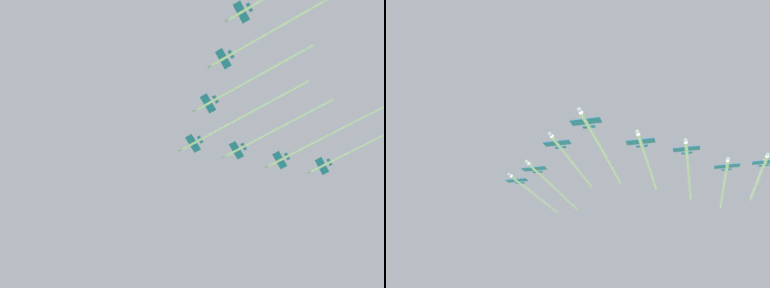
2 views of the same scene
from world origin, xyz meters
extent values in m
cylinder|color=white|center=(-10.88, 15.48, 209.96)|extent=(8.56, 7.66, 1.25)
cone|color=#9EA3AD|center=(-6.15, 19.58, 209.96)|extent=(2.50, 2.39, 1.19)
cube|color=blue|center=(-11.31, 15.11, 209.91)|extent=(8.72, 9.26, 0.20)
cube|color=blue|center=(-14.27, 12.54, 209.96)|extent=(3.74, 3.97, 0.20)
cube|color=white|center=(-14.20, 12.60, 210.99)|extent=(1.49, 1.33, 2.05)
cylinder|color=white|center=(-35.87, -6.20, 209.96)|extent=(42.82, 37.31, 0.88)
cylinder|color=white|center=(-32.19, 15.55, 208.67)|extent=(8.56, 7.66, 1.25)
cone|color=#9EA3AD|center=(-27.46, 19.65, 208.67)|extent=(2.50, 2.39, 1.19)
cube|color=blue|center=(-32.62, 15.18, 208.61)|extent=(8.72, 9.26, 0.20)
cube|color=blue|center=(-35.58, 12.61, 208.67)|extent=(3.74, 3.97, 0.20)
cube|color=white|center=(-35.51, 12.67, 209.69)|extent=(1.49, 1.33, 2.05)
cylinder|color=white|center=(-54.33, -3.65, 208.67)|extent=(37.12, 32.36, 0.88)
cylinder|color=white|center=(-13.82, -5.63, 211.26)|extent=(8.56, 7.66, 1.25)
cone|color=#9EA3AD|center=(-9.09, -1.52, 211.26)|extent=(2.50, 2.39, 1.19)
cube|color=blue|center=(-14.25, -6.00, 211.20)|extent=(8.72, 9.26, 0.20)
cube|color=blue|center=(-17.21, -8.56, 211.26)|extent=(3.74, 3.97, 0.20)
cube|color=white|center=(-17.14, -8.50, 212.28)|extent=(1.49, 1.33, 2.05)
cylinder|color=white|center=(-35.14, -24.12, 211.26)|extent=(35.47, 30.93, 0.88)
cylinder|color=white|center=(-53.34, 15.76, 210.99)|extent=(8.56, 7.66, 1.25)
cone|color=#9EA3AD|center=(-48.61, 19.86, 210.99)|extent=(2.50, 2.39, 1.19)
cube|color=blue|center=(-53.77, 15.39, 210.93)|extent=(8.72, 9.26, 0.20)
cube|color=blue|center=(-56.73, 12.82, 210.99)|extent=(3.74, 3.97, 0.20)
cube|color=white|center=(-56.66, 12.88, 212.01)|extent=(1.49, 1.33, 2.05)
cylinder|color=white|center=(-80.04, -7.40, 210.99)|extent=(46.24, 40.27, 0.88)
cylinder|color=white|center=(-16.60, -26.60, 208.93)|extent=(8.56, 7.66, 1.25)
cone|color=#9EA3AD|center=(-11.88, -22.49, 208.93)|extent=(2.50, 2.39, 1.19)
cube|color=blue|center=(-17.03, -26.97, 208.88)|extent=(8.72, 9.26, 0.20)
cube|color=blue|center=(-19.99, -29.53, 208.93)|extent=(3.74, 3.97, 0.20)
cube|color=white|center=(-19.92, -29.47, 209.96)|extent=(1.49, 1.33, 2.05)
cylinder|color=white|center=(-42.59, -49.13, 208.93)|extent=(44.80, 39.02, 0.88)
cylinder|color=white|center=(-74.88, 15.64, 209.12)|extent=(8.56, 7.66, 1.25)
cone|color=#9EA3AD|center=(-70.15, 19.74, 209.12)|extent=(2.50, 2.39, 1.19)
cube|color=blue|center=(-75.31, 15.27, 209.07)|extent=(8.72, 9.26, 0.20)
cube|color=blue|center=(-78.26, 12.70, 209.12)|extent=(3.74, 3.97, 0.20)
cube|color=white|center=(-78.19, 12.76, 210.15)|extent=(1.49, 1.33, 2.05)
cylinder|color=white|center=(-19.77, -47.89, 210.80)|extent=(8.56, 7.66, 1.25)
cone|color=#9EA3AD|center=(-15.04, -43.79, 210.80)|extent=(2.50, 2.39, 1.19)
cube|color=blue|center=(-20.20, -48.27, 210.74)|extent=(8.72, 9.26, 0.20)
cube|color=blue|center=(-23.16, -50.83, 210.80)|extent=(3.74, 3.97, 0.20)
cube|color=white|center=(-23.09, -50.77, 211.83)|extent=(1.49, 1.33, 2.05)
cylinder|color=white|center=(-43.31, -68.31, 210.80)|extent=(39.91, 34.78, 0.88)
camera|label=1|loc=(-88.57, 42.10, 1.59)|focal=44.07mm
camera|label=2|loc=(53.71, 107.05, 154.17)|focal=39.81mm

